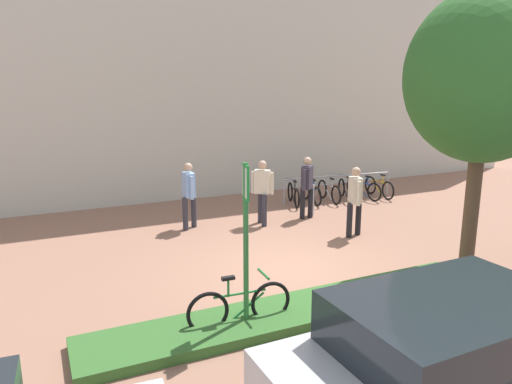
# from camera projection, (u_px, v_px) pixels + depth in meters

# --- Properties ---
(ground_plane) EXTENTS (60.00, 60.00, 0.00)m
(ground_plane) POSITION_uv_depth(u_px,v_px,m) (293.00, 269.00, 9.74)
(ground_plane) COLOR #936651
(building_facade) EXTENTS (28.00, 1.20, 10.00)m
(building_facade) POSITION_uv_depth(u_px,v_px,m) (183.00, 40.00, 15.08)
(building_facade) COLOR beige
(building_facade) RESTS_ON ground
(planter_strip) EXTENTS (7.00, 1.10, 0.16)m
(planter_strip) POSITION_uv_depth(u_px,v_px,m) (300.00, 311.00, 7.77)
(planter_strip) COLOR #336028
(planter_strip) RESTS_ON ground
(tree_sidewalk) EXTENTS (2.89, 2.89, 5.40)m
(tree_sidewalk) POSITION_uv_depth(u_px,v_px,m) (485.00, 77.00, 8.70)
(tree_sidewalk) COLOR brown
(tree_sidewalk) RESTS_ON ground
(parking_sign_post) EXTENTS (0.10, 0.36, 2.57)m
(parking_sign_post) POSITION_uv_depth(u_px,v_px,m) (246.00, 223.00, 7.03)
(parking_sign_post) COLOR #2D7238
(parking_sign_post) RESTS_ON ground
(bike_at_sign) EXTENTS (1.68, 0.42, 0.86)m
(bike_at_sign) POSITION_uv_depth(u_px,v_px,m) (240.00, 306.00, 7.34)
(bike_at_sign) COLOR black
(bike_at_sign) RESTS_ON ground
(bike_rack_cluster) EXTENTS (3.74, 1.81, 0.83)m
(bike_rack_cluster) POSITION_uv_depth(u_px,v_px,m) (338.00, 190.00, 15.33)
(bike_rack_cluster) COLOR #99999E
(bike_rack_cluster) RESTS_ON ground
(bollard_steel) EXTENTS (0.16, 0.16, 0.90)m
(bollard_steel) POSITION_uv_depth(u_px,v_px,m) (311.00, 200.00, 13.56)
(bollard_steel) COLOR #ADADB2
(bollard_steel) RESTS_ON ground
(person_shirt_blue) EXTENTS (0.46, 0.58, 1.72)m
(person_shirt_blue) POSITION_uv_depth(u_px,v_px,m) (355.00, 197.00, 11.61)
(person_shirt_blue) COLOR black
(person_shirt_blue) RESTS_ON ground
(person_shirt_white) EXTENTS (0.42, 0.61, 1.72)m
(person_shirt_white) POSITION_uv_depth(u_px,v_px,m) (189.00, 191.00, 12.22)
(person_shirt_white) COLOR #2D2D38
(person_shirt_white) RESTS_ON ground
(person_suited_navy) EXTENTS (0.47, 0.45, 1.72)m
(person_suited_navy) POSITION_uv_depth(u_px,v_px,m) (307.00, 184.00, 13.18)
(person_suited_navy) COLOR black
(person_suited_navy) RESTS_ON ground
(person_casual_tan) EXTENTS (0.49, 0.50, 1.72)m
(person_casual_tan) POSITION_uv_depth(u_px,v_px,m) (262.00, 188.00, 12.59)
(person_casual_tan) COLOR #2D2D38
(person_casual_tan) RESTS_ON ground
(car_silver_sedan) EXTENTS (4.33, 2.08, 1.54)m
(car_silver_sedan) POSITION_uv_depth(u_px,v_px,m) (457.00, 363.00, 5.13)
(car_silver_sedan) COLOR #B7B7BC
(car_silver_sedan) RESTS_ON ground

